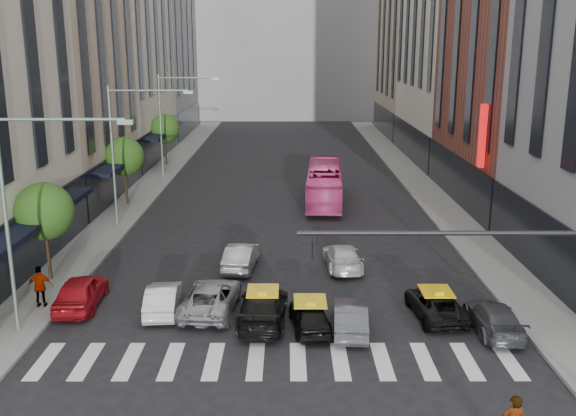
{
  "coord_description": "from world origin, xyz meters",
  "views": [
    {
      "loc": [
        0.2,
        -20.58,
        11.62
      ],
      "look_at": [
        0.23,
        9.3,
        4.0
      ],
      "focal_mm": 40.0,
      "sensor_mm": 36.0,
      "label": 1
    }
  ],
  "objects_px": {
    "streetlamp_mid": "(126,138)",
    "pedestrian_far": "(40,286)",
    "car_red": "(81,291)",
    "taxi_center": "(310,316)",
    "car_white_front": "(163,298)",
    "taxi_left": "(263,307)",
    "streetlamp_near": "(27,194)",
    "bus": "(324,184)",
    "streetlamp_far": "(171,112)"
  },
  "relations": [
    {
      "from": "streetlamp_mid",
      "to": "car_red",
      "type": "height_order",
      "value": "streetlamp_mid"
    },
    {
      "from": "streetlamp_near",
      "to": "taxi_left",
      "type": "bearing_deg",
      "value": 6.14
    },
    {
      "from": "taxi_left",
      "to": "pedestrian_far",
      "type": "relative_size",
      "value": 2.57
    },
    {
      "from": "bus",
      "to": "streetlamp_far",
      "type": "bearing_deg",
      "value": -32.35
    },
    {
      "from": "streetlamp_mid",
      "to": "car_white_front",
      "type": "relative_size",
      "value": 2.3
    },
    {
      "from": "bus",
      "to": "pedestrian_far",
      "type": "height_order",
      "value": "bus"
    },
    {
      "from": "streetlamp_near",
      "to": "bus",
      "type": "relative_size",
      "value": 0.85
    },
    {
      "from": "car_red",
      "to": "taxi_center",
      "type": "distance_m",
      "value": 10.63
    },
    {
      "from": "pedestrian_far",
      "to": "car_white_front",
      "type": "bearing_deg",
      "value": 171.49
    },
    {
      "from": "taxi_left",
      "to": "taxi_center",
      "type": "bearing_deg",
      "value": 162.8
    },
    {
      "from": "streetlamp_mid",
      "to": "car_white_front",
      "type": "height_order",
      "value": "streetlamp_mid"
    },
    {
      "from": "streetlamp_near",
      "to": "taxi_center",
      "type": "relative_size",
      "value": 2.44
    },
    {
      "from": "streetlamp_near",
      "to": "taxi_left",
      "type": "height_order",
      "value": "streetlamp_near"
    },
    {
      "from": "streetlamp_near",
      "to": "taxi_center",
      "type": "xyz_separation_m",
      "value": [
        11.19,
        0.28,
        -5.28
      ]
    },
    {
      "from": "car_white_front",
      "to": "taxi_left",
      "type": "xyz_separation_m",
      "value": [
        4.51,
        -1.14,
        0.07
      ]
    },
    {
      "from": "streetlamp_mid",
      "to": "car_red",
      "type": "distance_m",
      "value": 14.27
    },
    {
      "from": "car_white_front",
      "to": "bus",
      "type": "height_order",
      "value": "bus"
    },
    {
      "from": "bus",
      "to": "pedestrian_far",
      "type": "xyz_separation_m",
      "value": [
        -13.87,
        -20.13,
        -0.37
      ]
    },
    {
      "from": "car_white_front",
      "to": "streetlamp_far",
      "type": "bearing_deg",
      "value": -85.57
    },
    {
      "from": "streetlamp_near",
      "to": "taxi_left",
      "type": "xyz_separation_m",
      "value": [
        9.19,
        0.99,
        -5.19
      ]
    },
    {
      "from": "taxi_left",
      "to": "bus",
      "type": "bearing_deg",
      "value": -97.67
    },
    {
      "from": "streetlamp_near",
      "to": "pedestrian_far",
      "type": "bearing_deg",
      "value": 109.43
    },
    {
      "from": "streetlamp_far",
      "to": "car_white_front",
      "type": "height_order",
      "value": "streetlamp_far"
    },
    {
      "from": "taxi_left",
      "to": "car_white_front",
      "type": "bearing_deg",
      "value": -11.76
    },
    {
      "from": "streetlamp_mid",
      "to": "pedestrian_far",
      "type": "height_order",
      "value": "streetlamp_mid"
    },
    {
      "from": "streetlamp_far",
      "to": "pedestrian_far",
      "type": "bearing_deg",
      "value": -91.63
    },
    {
      "from": "car_red",
      "to": "bus",
      "type": "xyz_separation_m",
      "value": [
        12.18,
        19.8,
        0.74
      ]
    },
    {
      "from": "streetlamp_near",
      "to": "car_white_front",
      "type": "distance_m",
      "value": 7.36
    },
    {
      "from": "streetlamp_far",
      "to": "taxi_center",
      "type": "xyz_separation_m",
      "value": [
        11.19,
        -31.72,
        -5.28
      ]
    },
    {
      "from": "streetlamp_mid",
      "to": "pedestrian_far",
      "type": "xyz_separation_m",
      "value": [
        -0.84,
        -13.61,
        -4.8
      ]
    },
    {
      "from": "streetlamp_far",
      "to": "car_red",
      "type": "relative_size",
      "value": 2.06
    },
    {
      "from": "streetlamp_near",
      "to": "car_red",
      "type": "height_order",
      "value": "streetlamp_near"
    },
    {
      "from": "streetlamp_near",
      "to": "taxi_center",
      "type": "bearing_deg",
      "value": 1.42
    },
    {
      "from": "taxi_left",
      "to": "taxi_center",
      "type": "xyz_separation_m",
      "value": [
        1.99,
        -0.71,
        -0.09
      ]
    },
    {
      "from": "car_red",
      "to": "pedestrian_far",
      "type": "relative_size",
      "value": 2.28
    },
    {
      "from": "taxi_left",
      "to": "car_red",
      "type": "bearing_deg",
      "value": -9.34
    },
    {
      "from": "streetlamp_mid",
      "to": "pedestrian_far",
      "type": "relative_size",
      "value": 4.7
    },
    {
      "from": "taxi_center",
      "to": "streetlamp_mid",
      "type": "bearing_deg",
      "value": -61.29
    },
    {
      "from": "streetlamp_near",
      "to": "streetlamp_far",
      "type": "relative_size",
      "value": 1.0
    },
    {
      "from": "streetlamp_mid",
      "to": "car_red",
      "type": "xyz_separation_m",
      "value": [
        0.84,
        -13.27,
        -5.16
      ]
    },
    {
      "from": "car_red",
      "to": "taxi_left",
      "type": "bearing_deg",
      "value": 166.02
    },
    {
      "from": "car_red",
      "to": "streetlamp_mid",
      "type": "bearing_deg",
      "value": -88.59
    },
    {
      "from": "car_white_front",
      "to": "taxi_left",
      "type": "relative_size",
      "value": 0.8
    },
    {
      "from": "streetlamp_mid",
      "to": "car_white_front",
      "type": "xyz_separation_m",
      "value": [
        4.69,
        -13.87,
        -5.26
      ]
    },
    {
      "from": "streetlamp_near",
      "to": "car_red",
      "type": "distance_m",
      "value": 5.9
    },
    {
      "from": "car_red",
      "to": "pedestrian_far",
      "type": "xyz_separation_m",
      "value": [
        -1.69,
        -0.33,
        0.36
      ]
    },
    {
      "from": "streetlamp_far",
      "to": "bus",
      "type": "bearing_deg",
      "value": -36.03
    },
    {
      "from": "car_red",
      "to": "pedestrian_far",
      "type": "height_order",
      "value": "pedestrian_far"
    },
    {
      "from": "taxi_center",
      "to": "pedestrian_far",
      "type": "distance_m",
      "value": 12.23
    },
    {
      "from": "car_red",
      "to": "car_white_front",
      "type": "distance_m",
      "value": 3.89
    }
  ]
}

